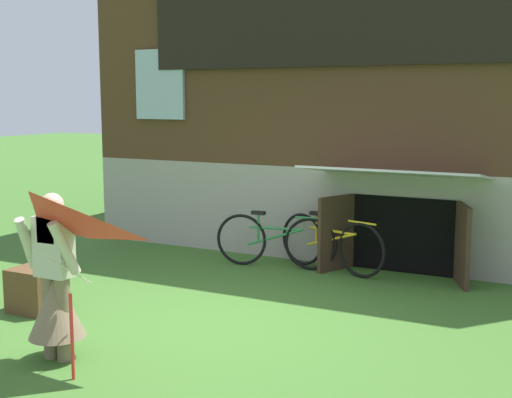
{
  "coord_description": "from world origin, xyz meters",
  "views": [
    {
      "loc": [
        3.56,
        -6.13,
        2.39
      ],
      "look_at": [
        0.15,
        0.56,
        1.28
      ],
      "focal_mm": 47.85,
      "sensor_mm": 36.0,
      "label": 1
    }
  ],
  "objects_px": {
    "person": "(55,291)",
    "bicycle_green": "(275,241)",
    "bicycle_yellow": "(331,243)",
    "wooden_crate": "(35,290)",
    "kite": "(31,244)"
  },
  "relations": [
    {
      "from": "bicycle_yellow",
      "to": "wooden_crate",
      "type": "height_order",
      "value": "bicycle_yellow"
    },
    {
      "from": "kite",
      "to": "bicycle_green",
      "type": "height_order",
      "value": "kite"
    },
    {
      "from": "wooden_crate",
      "to": "bicycle_green",
      "type": "bearing_deg",
      "value": 63.05
    },
    {
      "from": "wooden_crate",
      "to": "person",
      "type": "bearing_deg",
      "value": -38.09
    },
    {
      "from": "person",
      "to": "bicycle_green",
      "type": "xyz_separation_m",
      "value": [
        0.31,
        4.02,
        -0.26
      ]
    },
    {
      "from": "person",
      "to": "wooden_crate",
      "type": "xyz_separation_m",
      "value": [
        -1.24,
        0.97,
        -0.4
      ]
    },
    {
      "from": "bicycle_yellow",
      "to": "kite",
      "type": "bearing_deg",
      "value": -81.87
    },
    {
      "from": "bicycle_yellow",
      "to": "bicycle_green",
      "type": "bearing_deg",
      "value": -150.64
    },
    {
      "from": "bicycle_yellow",
      "to": "bicycle_green",
      "type": "height_order",
      "value": "bicycle_yellow"
    },
    {
      "from": "kite",
      "to": "wooden_crate",
      "type": "distance_m",
      "value": 2.42
    },
    {
      "from": "person",
      "to": "kite",
      "type": "bearing_deg",
      "value": -80.37
    },
    {
      "from": "person",
      "to": "bicycle_green",
      "type": "distance_m",
      "value": 4.04
    },
    {
      "from": "kite",
      "to": "bicycle_yellow",
      "type": "bearing_deg",
      "value": 81.05
    },
    {
      "from": "kite",
      "to": "wooden_crate",
      "type": "bearing_deg",
      "value": 135.2
    },
    {
      "from": "bicycle_yellow",
      "to": "wooden_crate",
      "type": "relative_size",
      "value": 3.32
    }
  ]
}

